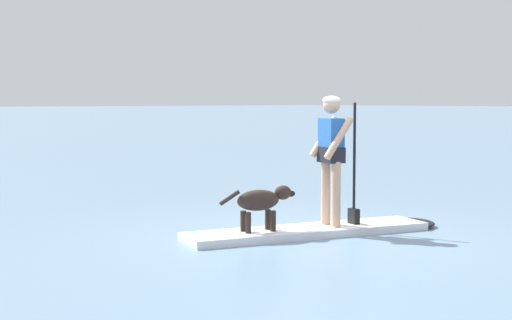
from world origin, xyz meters
name	(u,v)px	position (x,y,z in m)	size (l,w,h in m)	color
ground_plane	(308,235)	(0.00, 0.00, 0.00)	(400.00, 400.00, 0.00)	slate
paddleboard	(323,230)	(0.22, -0.06, 0.05)	(3.57, 1.64, 0.10)	silver
person_paddler	(332,151)	(0.34, -0.10, 1.07)	(0.67, 0.57, 1.67)	tan
dog	(262,201)	(-0.62, 0.18, 0.47)	(1.00, 0.39, 0.55)	#2D231E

